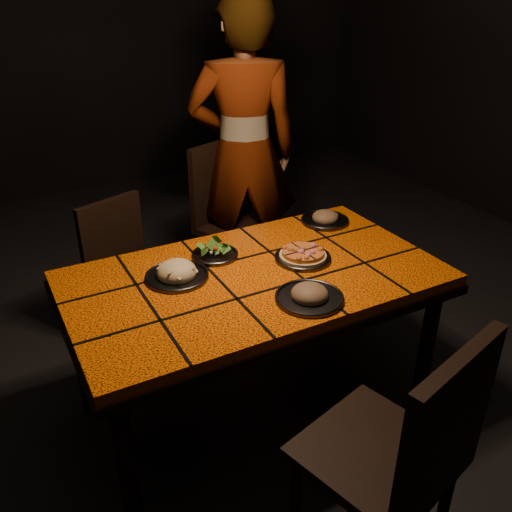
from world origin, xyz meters
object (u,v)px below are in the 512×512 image
dining_table (255,289)px  chair_far_right (231,212)px  chair_near (405,451)px  diner (244,154)px  chair_far_left (125,267)px  plate_pizza (303,256)px  plate_pasta (177,273)px

dining_table → chair_far_right: (0.40, 1.05, -0.10)m
chair_near → chair_far_right: 2.04m
chair_near → diner: bearing=-118.6°
dining_table → chair_far_left: (-0.36, 0.82, -0.18)m
chair_near → plate_pizza: chair_near is taller
plate_pizza → dining_table: bearing=-177.4°
chair_far_left → chair_far_right: bearing=-2.5°
diner → plate_pasta: bearing=71.0°
chair_far_left → plate_pizza: size_ratio=3.31×
chair_near → chair_far_left: bearing=-93.1°
chair_far_left → diner: bearing=-3.4°
dining_table → diner: 1.21m
chair_near → plate_pizza: bearing=-118.9°
chair_near → plate_pasta: (-0.33, 1.07, 0.20)m
chair_near → dining_table: bearing=-104.0°
dining_table → plate_pasta: size_ratio=5.95×
plate_pasta → chair_near: bearing=-72.8°
chair_near → chair_far_right: (0.37, 2.00, -0.01)m
dining_table → plate_pizza: (0.25, 0.01, 0.10)m
chair_far_left → diner: (0.86, 0.26, 0.44)m
dining_table → plate_pizza: plate_pizza is taller
chair_near → chair_far_left: chair_near is taller
plate_pizza → chair_near: bearing=-103.6°
diner → plate_pizza: bearing=98.5°
plate_pizza → plate_pasta: size_ratio=0.94×
chair_near → chair_far_left: (-0.38, 1.77, -0.09)m
plate_pizza → chair_far_left: bearing=127.5°
chair_far_left → chair_near: bearing=-97.6°
dining_table → chair_far_right: 1.13m
chair_near → chair_far_left: size_ratio=1.19×
chair_far_right → plate_pasta: chair_far_right is taller
plate_pizza → plate_pasta: bearing=168.9°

